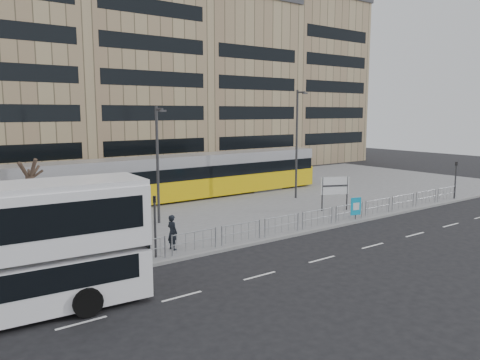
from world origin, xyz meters
TOP-DOWN VIEW (x-y plane):
  - ground at (0.00, 0.00)m, footprint 120.00×120.00m
  - plaza at (0.00, 12.00)m, footprint 64.00×24.00m
  - kerb at (0.00, 0.05)m, footprint 64.00×0.25m
  - building_row at (1.55, 34.27)m, footprint 70.40×18.40m
  - pedestrian_barrier at (2.00, 0.50)m, footprint 32.07×0.07m
  - road_markings at (1.00, -4.00)m, footprint 62.00×0.12m
  - tram at (-1.66, 13.74)m, footprint 30.99×3.19m
  - station_sign at (6.88, 3.23)m, footprint 1.99×0.98m
  - ad_panel at (5.83, 0.40)m, footprint 0.78×0.24m
  - pedestrian at (-7.43, 1.51)m, footprint 0.57×0.75m
  - traffic_light_west at (-8.74, 0.83)m, footprint 0.23×0.25m
  - traffic_light_east at (18.50, 0.50)m, footprint 0.23×0.25m
  - lamp_post_west at (-5.28, 7.29)m, footprint 0.45×1.04m
  - lamp_post_east at (8.04, 8.54)m, footprint 0.45×1.04m
  - bare_tree at (-12.93, 7.53)m, footprint 3.75×3.75m

SIDE VIEW (x-z plane):
  - ground at x=0.00m, z-range 0.00..0.00m
  - road_markings at x=1.00m, z-range 0.00..0.01m
  - kerb at x=0.00m, z-range -0.01..0.16m
  - plaza at x=0.00m, z-range 0.00..0.15m
  - pedestrian_barrier at x=2.00m, z-range 0.43..1.53m
  - ad_panel at x=5.83m, z-range 0.27..1.76m
  - pedestrian at x=-7.43m, z-range 0.15..2.01m
  - station_sign at x=6.88m, z-range 0.63..3.10m
  - tram at x=-1.66m, z-range 0.16..3.81m
  - traffic_light_west at x=-8.74m, z-range 0.57..3.67m
  - traffic_light_east at x=18.50m, z-range 0.57..3.67m
  - lamp_post_west at x=-5.28m, z-range 0.52..8.05m
  - bare_tree at x=-12.93m, z-range 1.66..8.15m
  - lamp_post_east at x=8.04m, z-range 0.53..9.47m
  - building_row at x=1.55m, z-range -2.69..28.51m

